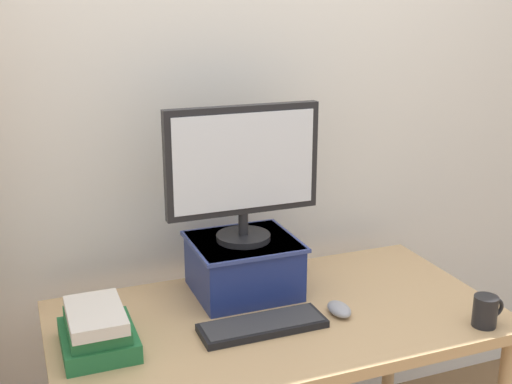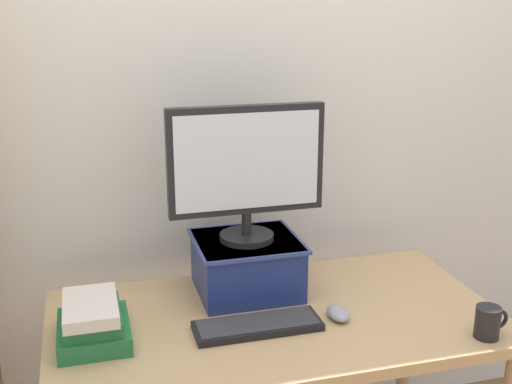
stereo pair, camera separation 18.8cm
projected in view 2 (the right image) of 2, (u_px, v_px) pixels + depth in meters
name	position (u px, v px, depth m)	size (l,w,h in m)	color
back_wall	(234.00, 112.00, 2.33)	(7.00, 0.08, 2.60)	silver
desk	(275.00, 338.00, 2.02)	(1.39, 0.74, 0.75)	tan
riser_box	(247.00, 264.00, 2.14)	(0.35, 0.31, 0.19)	navy
computer_monitor	(246.00, 167.00, 2.04)	(0.51, 0.18, 0.44)	black
keyboard	(258.00, 326.00, 1.91)	(0.38, 0.13, 0.02)	black
computer_mouse	(338.00, 313.00, 1.97)	(0.06, 0.10, 0.04)	#99999E
book_stack	(93.00, 322.00, 1.83)	(0.20, 0.26, 0.13)	#236B38
coffee_mug	(488.00, 322.00, 1.86)	(0.10, 0.07, 0.10)	black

